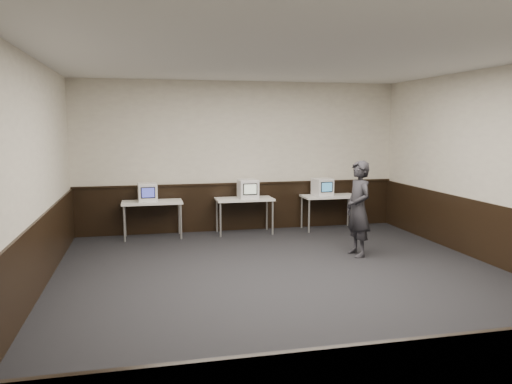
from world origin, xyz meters
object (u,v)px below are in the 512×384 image
Objects in this scene: desk_center at (244,202)px; person at (358,209)px; emac_right at (322,187)px; emac_left at (147,192)px; desk_right at (329,199)px; emac_center at (248,189)px; desk_left at (152,205)px.

person is at bearing -54.72° from desk_center.
emac_left is at bearing 172.49° from emac_right.
desk_right is 0.72× the size of person.
emac_left is at bearing -179.79° from desk_center.
emac_left is at bearing -179.89° from desk_right.
desk_center is 0.28m from emac_center.
desk_right is (3.80, 0.00, 0.00)m from desk_left.
desk_left is at bearing 1.59° from emac_left.
emac_left is 0.94× the size of emac_right.
desk_left and desk_right have the same top height.
desk_right is 2.69× the size of emac_right.
emac_left is (-0.09, -0.01, 0.26)m from desk_left.
emac_left is (-1.99, -0.01, 0.26)m from desk_center.
emac_right is at bearing -2.55° from emac_left.
person is (1.50, -2.20, -0.12)m from emac_center.
desk_left is at bearing 178.15° from emac_center.
desk_center is 2.72m from person.
desk_center is 2.87× the size of emac_left.
emac_left is 0.96× the size of emac_center.
emac_right is at bearing 0.26° from emac_center.
emac_left is at bearing -126.43° from person.
emac_right is at bearing 0.53° from desk_left.
desk_center is 2.74× the size of emac_center.
emac_center is 1.67m from emac_right.
emac_left is at bearing 178.38° from emac_center.
desk_center and desk_right have the same top height.
emac_right is (1.67, 0.05, -0.01)m from emac_center.
emac_left is 0.25× the size of person.
desk_left is 2.69× the size of emac_right.
desk_center is 1.00× the size of desk_right.
emac_left reaches higher than desk_center.
desk_center is 0.72× the size of person.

